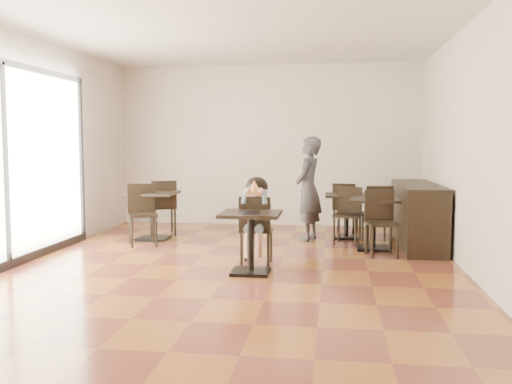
% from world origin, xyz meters
% --- Properties ---
extents(floor, '(6.00, 8.00, 0.01)m').
position_xyz_m(floor, '(0.00, 0.00, 0.00)').
color(floor, brown).
rests_on(floor, ground).
extents(ceiling, '(6.00, 8.00, 0.01)m').
position_xyz_m(ceiling, '(0.00, 0.00, 3.20)').
color(ceiling, silver).
rests_on(ceiling, floor).
extents(wall_back, '(6.00, 0.01, 3.20)m').
position_xyz_m(wall_back, '(0.00, 4.00, 1.60)').
color(wall_back, silver).
rests_on(wall_back, floor).
extents(wall_front, '(6.00, 0.01, 3.20)m').
position_xyz_m(wall_front, '(0.00, -4.00, 1.60)').
color(wall_front, silver).
rests_on(wall_front, floor).
extents(wall_left, '(0.01, 8.00, 3.20)m').
position_xyz_m(wall_left, '(-3.00, 0.00, 1.60)').
color(wall_left, silver).
rests_on(wall_left, floor).
extents(wall_right, '(0.01, 8.00, 3.20)m').
position_xyz_m(wall_right, '(3.00, 0.00, 1.60)').
color(wall_right, silver).
rests_on(wall_right, floor).
extents(storefront_window, '(0.04, 4.50, 2.60)m').
position_xyz_m(storefront_window, '(-2.97, -0.50, 1.40)').
color(storefront_window, white).
rests_on(storefront_window, floor).
extents(child_table, '(0.74, 0.74, 0.79)m').
position_xyz_m(child_table, '(0.27, -0.33, 0.39)').
color(child_table, black).
rests_on(child_table, floor).
extents(child_chair, '(0.43, 0.43, 0.95)m').
position_xyz_m(child_chair, '(0.27, 0.22, 0.47)').
color(child_chair, black).
rests_on(child_chair, floor).
extents(child, '(0.43, 0.60, 1.19)m').
position_xyz_m(child, '(0.27, 0.22, 0.60)').
color(child, slate).
rests_on(child, child_chair).
extents(plate, '(0.27, 0.27, 0.02)m').
position_xyz_m(plate, '(0.27, -0.43, 0.79)').
color(plate, black).
rests_on(plate, child_table).
extents(pizza_slice, '(0.28, 0.21, 0.06)m').
position_xyz_m(pizza_slice, '(0.27, 0.03, 1.03)').
color(pizza_slice, '#EACA7F').
rests_on(pizza_slice, child).
extents(adult_patron, '(0.56, 0.72, 1.76)m').
position_xyz_m(adult_patron, '(0.88, 2.25, 0.88)').
color(adult_patron, '#3D3D42').
rests_on(adult_patron, floor).
extents(cafe_table_mid, '(0.88, 0.88, 0.80)m').
position_xyz_m(cafe_table_mid, '(1.92, 1.55, 0.40)').
color(cafe_table_mid, black).
rests_on(cafe_table_mid, floor).
extents(cafe_table_left, '(1.03, 1.03, 0.82)m').
position_xyz_m(cafe_table_left, '(-1.75, 1.95, 0.41)').
color(cafe_table_left, black).
rests_on(cafe_table_left, floor).
extents(cafe_table_back, '(0.87, 0.87, 0.77)m').
position_xyz_m(cafe_table_back, '(1.53, 2.55, 0.38)').
color(cafe_table_back, black).
rests_on(cafe_table_back, floor).
extents(chair_mid_a, '(0.50, 0.50, 0.97)m').
position_xyz_m(chair_mid_a, '(2.01, 2.10, 0.48)').
color(chair_mid_a, black).
rests_on(chair_mid_a, floor).
extents(chair_mid_b, '(0.50, 0.50, 0.97)m').
position_xyz_m(chair_mid_b, '(2.01, 1.00, 0.48)').
color(chair_mid_b, black).
rests_on(chair_mid_b, floor).
extents(chair_left_a, '(0.59, 0.59, 0.99)m').
position_xyz_m(chair_left_a, '(-1.75, 2.50, 0.49)').
color(chair_left_a, black).
rests_on(chair_left_a, floor).
extents(chair_left_b, '(0.59, 0.59, 0.99)m').
position_xyz_m(chair_left_b, '(-1.75, 1.40, 0.49)').
color(chair_left_b, black).
rests_on(chair_left_b, floor).
extents(chair_back_a, '(0.50, 0.50, 0.93)m').
position_xyz_m(chair_back_a, '(1.53, 3.10, 0.46)').
color(chair_back_a, black).
rests_on(chair_back_a, floor).
extents(chair_back_b, '(0.50, 0.50, 0.93)m').
position_xyz_m(chair_back_b, '(1.53, 2.00, 0.46)').
color(chair_back_b, black).
rests_on(chair_back_b, floor).
extents(service_counter, '(0.60, 2.40, 1.00)m').
position_xyz_m(service_counter, '(2.65, 2.00, 0.50)').
color(service_counter, black).
rests_on(service_counter, floor).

